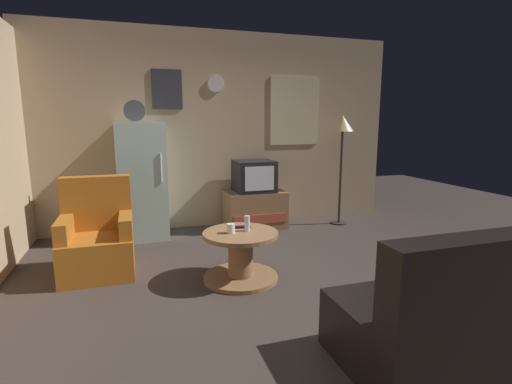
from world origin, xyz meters
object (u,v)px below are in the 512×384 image
Objects in this scene: fridge at (142,181)px; coffee_table at (241,256)px; tv_stand at (255,209)px; crt_tv at (254,176)px; standing_lamp at (342,132)px; armchair at (98,240)px; remote_control at (242,227)px; couch at (475,314)px; mug_ceramic_white at (231,228)px; wine_glass at (247,223)px.

fridge reaches higher than coffee_table.
tv_stand is (1.53, -0.01, -0.49)m from fridge.
crt_tv reaches higher than tv_stand.
armchair is at bearing -164.15° from standing_lamp.
tv_stand is 1.68m from standing_lamp.
tv_stand reaches higher than coffee_table.
remote_control is at bearing -60.80° from fridge.
crt_tv is at bearing -175.50° from tv_stand.
fridge is 1.84× the size of armchair.
couch is (2.40, -2.30, -0.03)m from armchair.
mug_ceramic_white is (-2.05, -1.55, -0.84)m from standing_lamp.
mug_ceramic_white reaches higher than tv_stand.
armchair is (-3.28, -0.93, -1.02)m from standing_lamp.
mug_ceramic_white is at bearing -142.90° from standing_lamp.
couch is (1.08, -1.68, 0.07)m from coffee_table.
standing_lamp is 3.50m from couch.
fridge reaches higher than crt_tv.
fridge is 1.90m from mug_ceramic_white.
armchair reaches higher than wine_glass.
tv_stand is 0.49× the size of couch.
coffee_table is at bearing -108.92° from remote_control.
standing_lamp is at bearing 38.33° from coffee_table.
crt_tv is at bearing 73.47° from remote_control.
fridge is 2.86m from standing_lamp.
crt_tv is 2.32m from armchair.
crt_tv is at bearing 68.60° from coffee_table.
standing_lamp is at bearing 15.85° from armchair.
standing_lamp is at bearing 74.84° from couch.
remote_control is (0.15, 0.13, -0.03)m from mug_ceramic_white.
fridge is 1.52m from crt_tv.
crt_tv is at bearing -0.33° from fridge.
mug_ceramic_white is 0.20m from remote_control.
crt_tv reaches higher than mug_ceramic_white.
wine_glass is (-0.60, -1.71, -0.20)m from crt_tv.
standing_lamp is 10.60× the size of wine_glass.
wine_glass is 1.53m from armchair.
fridge is at bearing 176.14° from standing_lamp.
couch is (1.17, -1.68, -0.21)m from mug_ceramic_white.
remote_control is at bearing 97.81° from wine_glass.
tv_stand is at bearing 73.11° from remote_control.
crt_tv is 6.00× the size of mug_ceramic_white.
coffee_table is (-1.95, -1.54, -1.12)m from standing_lamp.
crt_tv is 1.92m from coffee_table.
couch is (-0.87, -3.23, -1.05)m from standing_lamp.
armchair is (-1.32, 0.61, 0.10)m from coffee_table.
coffee_table is 4.80× the size of wine_glass.
armchair is at bearing -150.96° from crt_tv.
fridge reaches higher than tv_stand.
tv_stand is at bearing 171.88° from standing_lamp.
mug_ceramic_white is at bearing -114.36° from tv_stand.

